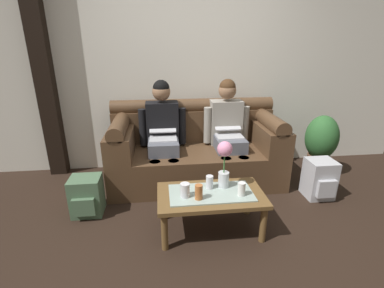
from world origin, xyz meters
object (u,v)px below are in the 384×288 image
object	(u,v)px
backpack_left	(87,196)
person_left	(163,129)
cup_near_right	(210,182)
cup_near_left	(185,190)
potted_plant	(321,142)
person_right	(228,127)
coffee_table	(211,198)
flower_vase	(224,160)
cup_far_center	(199,192)
cup_far_left	(242,189)
backpack_right	(320,179)
couch	(196,150)

from	to	relation	value
backpack_left	person_left	bearing A→B (deg)	39.48
cup_near_right	cup_near_left	bearing A→B (deg)	-152.67
person_left	potted_plant	bearing A→B (deg)	-1.46
person_right	coffee_table	xyz separation A→B (m)	(-0.39, -1.04, -0.33)
flower_vase	cup_far_center	bearing A→B (deg)	-143.52
cup_near_left	cup_far_left	bearing A→B (deg)	-3.87
cup_near_left	cup_near_right	world-z (taller)	cup_near_left
cup_near_right	cup_far_left	distance (m)	0.29
cup_near_left	cup_far_center	world-z (taller)	cup_far_center
cup_near_left	potted_plant	distance (m)	2.10
coffee_table	cup_far_center	world-z (taller)	cup_far_center
cup_near_left	cup_far_center	xyz separation A→B (m)	(0.11, -0.05, 0.00)
coffee_table	cup_near_left	size ratio (longest dim) A/B	7.61
cup_near_right	cup_far_left	size ratio (longest dim) A/B	1.02
backpack_right	potted_plant	size ratio (longest dim) A/B	0.55
cup_near_right	potted_plant	size ratio (longest dim) A/B	0.15
couch	person_left	distance (m)	0.48
flower_vase	cup_far_center	size ratio (longest dim) A/B	3.36
person_right	flower_vase	size ratio (longest dim) A/B	2.82
couch	coffee_table	world-z (taller)	couch
person_right	flower_vase	xyz separation A→B (m)	(-0.26, -0.95, -0.01)
couch	cup_near_right	size ratio (longest dim) A/B	16.70
couch	flower_vase	world-z (taller)	couch
couch	coffee_table	size ratio (longest dim) A/B	2.16
person_right	flower_vase	world-z (taller)	person_right
flower_vase	backpack_right	world-z (taller)	flower_vase
couch	cup_near_right	world-z (taller)	couch
cup_near_left	cup_far_center	size ratio (longest dim) A/B	0.95
flower_vase	cup_far_center	xyz separation A→B (m)	(-0.25, -0.19, -0.20)
coffee_table	backpack_left	size ratio (longest dim) A/B	2.40
cup_near_left	backpack_left	bearing A→B (deg)	154.54
cup_far_center	cup_near_right	bearing A→B (deg)	54.06
flower_vase	cup_far_center	distance (m)	0.37
couch	cup_near_right	distance (m)	0.97
couch	flower_vase	size ratio (longest dim) A/B	4.66
coffee_table	cup_far_left	bearing A→B (deg)	-17.39
coffee_table	person_left	bearing A→B (deg)	110.56
cup_near_right	cup_far_left	bearing A→B (deg)	-31.71
backpack_left	backpack_right	world-z (taller)	backpack_right
backpack_right	flower_vase	bearing A→B (deg)	-163.29
cup_far_center	backpack_left	world-z (taller)	cup_far_center
couch	person_right	world-z (taller)	person_right
person_left	potted_plant	distance (m)	2.00
flower_vase	backpack_right	distance (m)	1.29
couch	person_right	bearing A→B (deg)	-0.36
person_left	cup_near_right	bearing A→B (deg)	-67.89
coffee_table	flower_vase	size ratio (longest dim) A/B	2.15
backpack_right	couch	bearing A→B (deg)	155.07
couch	cup_near_right	xyz separation A→B (m)	(0.00, -0.97, 0.07)
cup_near_right	cup_far_center	world-z (taller)	cup_far_center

